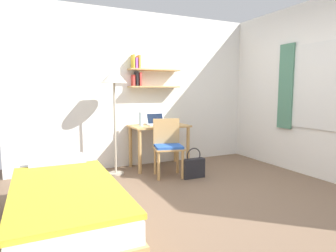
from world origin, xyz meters
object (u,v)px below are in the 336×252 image
(bed, at_px, (65,208))
(book_stack, at_px, (172,122))
(desk, at_px, (159,133))
(desk_chair, at_px, (168,144))
(water_bottle, at_px, (141,119))
(standing_lamp, at_px, (114,82))
(laptop, at_px, (156,122))
(handbag, at_px, (194,167))

(bed, distance_m, book_stack, 2.70)
(desk, relative_size, book_stack, 4.35)
(desk_chair, bearing_deg, book_stack, 58.30)
(water_bottle, bearing_deg, standing_lamp, -167.84)
(desk_chair, relative_size, water_bottle, 3.82)
(bed, relative_size, desk, 2.10)
(book_stack, bearing_deg, desk_chair, -121.70)
(bed, height_order, standing_lamp, standing_lamp)
(desk_chair, xyz_separation_m, laptop, (0.04, 0.57, 0.29))
(laptop, bearing_deg, desk, -62.77)
(laptop, xyz_separation_m, book_stack, (0.31, -0.00, -0.02))
(desk, xyz_separation_m, laptop, (-0.03, 0.06, 0.19))
(standing_lamp, bearing_deg, desk_chair, -30.42)
(bed, relative_size, laptop, 6.35)
(desk_chair, bearing_deg, water_bottle, 115.49)
(bed, height_order, book_stack, book_stack)
(bed, xyz_separation_m, water_bottle, (1.35, 1.75, 0.59))
(standing_lamp, distance_m, handbag, 1.74)
(standing_lamp, height_order, laptop, standing_lamp)
(desk_chair, height_order, standing_lamp, standing_lamp)
(desk, bearing_deg, desk_chair, -98.26)
(desk, relative_size, laptop, 3.03)
(desk_chair, distance_m, book_stack, 0.72)
(book_stack, bearing_deg, laptop, 179.73)
(desk_chair, bearing_deg, bed, -142.04)
(standing_lamp, distance_m, water_bottle, 0.75)
(desk_chair, distance_m, standing_lamp, 1.24)
(bed, bearing_deg, handbag, 27.29)
(bed, bearing_deg, water_bottle, 52.34)
(desk, height_order, laptop, laptop)
(desk, bearing_deg, water_bottle, -179.72)
(bed, distance_m, desk_chair, 2.03)
(desk_chair, bearing_deg, handbag, -42.21)
(water_bottle, distance_m, book_stack, 0.60)
(bed, bearing_deg, desk_chair, 37.96)
(desk, relative_size, water_bottle, 4.21)
(desk_chair, height_order, laptop, laptop)
(desk_chair, xyz_separation_m, book_stack, (0.35, 0.57, 0.26))
(standing_lamp, relative_size, water_bottle, 7.19)
(desk, distance_m, book_stack, 0.33)
(laptop, distance_m, water_bottle, 0.30)
(water_bottle, height_order, book_stack, water_bottle)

